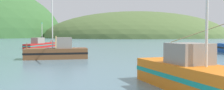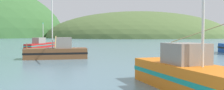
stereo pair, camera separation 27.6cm
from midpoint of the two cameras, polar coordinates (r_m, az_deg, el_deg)
The scene contains 4 objects.
hill_far_left at distance 200.35m, azimuth 5.61°, elevation 1.71°, with size 148.95×119.16×42.38m, color #516B38.
fishing_boat_brown at distance 27.81m, azimuth -13.07°, elevation -1.51°, with size 7.18×10.99×6.85m.
fishing_boat_red at distance 52.32m, azimuth -16.76°, elevation 0.17°, with size 4.19×12.13×5.23m.
fishing_boat_orange at distance 12.03m, azimuth 18.56°, elevation -6.91°, with size 4.37×8.59×7.25m.
Camera 1 is at (-1.98, -4.60, 2.72)m, focal length 38.72 mm.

